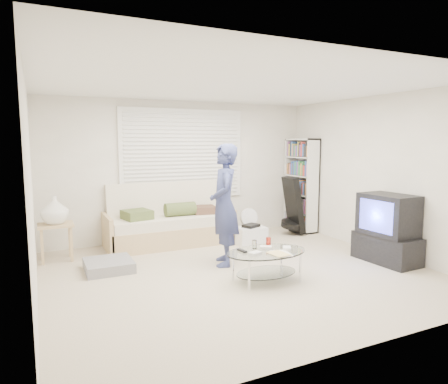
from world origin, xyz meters
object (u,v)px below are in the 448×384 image
futon_sofa (169,224)px  coffee_table (267,257)px  tv_unit (387,229)px  bookshelf (301,185)px

futon_sofa → coffee_table: 2.41m
futon_sofa → coffee_table: size_ratio=2.02×
tv_unit → coffee_table: (-2.04, 0.04, -0.17)m
tv_unit → bookshelf: bearing=86.9°
coffee_table → tv_unit: bearing=-1.1°
bookshelf → tv_unit: bearing=-93.1°
futon_sofa → tv_unit: 3.52m
futon_sofa → tv_unit: (2.59, -2.39, 0.14)m
futon_sofa → bookshelf: size_ratio=1.18×
tv_unit → coffee_table: bearing=178.9°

